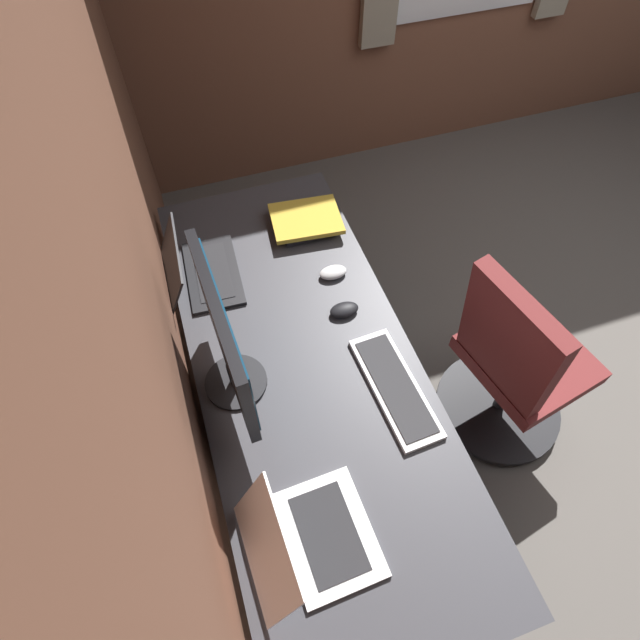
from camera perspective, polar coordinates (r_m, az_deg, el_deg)
wall_back at (r=1.22m, az=-21.54°, el=2.82°), size 4.43×0.10×2.60m
desk at (r=1.76m, az=-1.55°, el=-5.90°), size 1.81×0.72×0.73m
drawer_pedestal at (r=2.02m, az=-1.71°, el=-11.48°), size 0.40×0.51×0.69m
monitor_primary at (r=1.47m, az=-10.52°, el=-2.13°), size 0.53×0.20×0.44m
laptop_leftmost at (r=1.93m, az=-13.57°, el=5.49°), size 0.36×0.29×0.18m
laptop_left at (r=1.44m, az=-1.70°, el=-23.30°), size 0.32×0.35×0.21m
keyboard_main at (r=1.66m, az=8.35°, el=-7.39°), size 0.43×0.16×0.02m
mouse_main at (r=1.91m, az=1.47°, el=5.33°), size 0.06×0.10×0.03m
mouse_spare at (r=1.80m, az=2.71°, el=1.15°), size 0.06×0.10×0.03m
book_stack_near at (r=2.08m, az=-1.64°, el=10.97°), size 0.24×0.29×0.05m
office_chair at (r=2.14m, az=20.70°, el=-4.98°), size 0.56×0.59×0.97m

